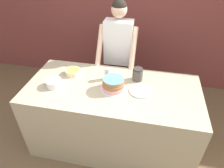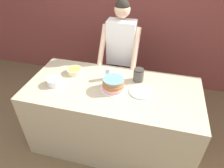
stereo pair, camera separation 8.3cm
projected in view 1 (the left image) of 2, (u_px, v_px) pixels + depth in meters
wall_back at (132, 11)px, 3.24m from camera, size 10.00×0.05×2.60m
counter at (112, 116)px, 2.50m from camera, size 1.96×0.91×0.90m
person_baker at (118, 49)px, 2.77m from camera, size 0.51×0.46×1.67m
cake at (113, 84)px, 2.17m from camera, size 0.29×0.29×0.14m
frosting_bowl_white at (54, 83)px, 2.24m from camera, size 0.17×0.17×0.08m
frosting_bowl_yellow at (73, 72)px, 2.44m from camera, size 0.19×0.19×0.06m
drinking_glass at (107, 74)px, 2.33m from camera, size 0.06×0.06×0.15m
ceramic_plate at (141, 91)px, 2.17m from camera, size 0.25×0.25×0.01m
stoneware_jar at (138, 74)px, 2.31m from camera, size 0.12×0.12×0.15m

